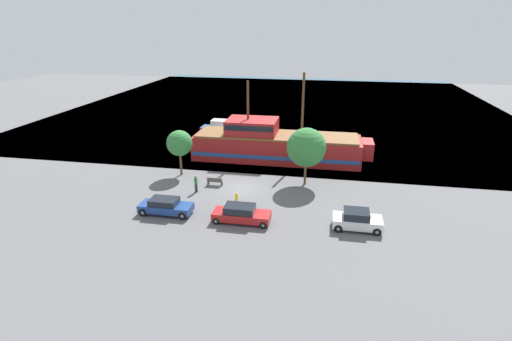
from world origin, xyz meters
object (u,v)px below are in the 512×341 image
object	(u,v)px
pirate_ship	(275,144)
fire_hydrant	(237,196)
parked_car_curb_front	(166,206)
pedestrian_walking_near	(196,184)
parked_car_curb_mid	(241,214)
parked_car_curb_rear	(357,220)
moored_boat_outer	(229,136)
moored_boat_dockside	(224,128)
bench_promenade_east	(215,181)

from	to	relation	value
pirate_ship	fire_hydrant	bearing A→B (deg)	-98.12
parked_car_curb_front	fire_hydrant	xyz separation A→B (m)	(5.38, 3.77, -0.30)
pedestrian_walking_near	parked_car_curb_mid	bearing A→B (deg)	-42.78
parked_car_curb_rear	pirate_ship	bearing A→B (deg)	119.06
pirate_ship	parked_car_curb_mid	size ratio (longest dim) A/B	4.42
parked_car_curb_mid	fire_hydrant	xyz separation A→B (m)	(-1.33, 4.02, -0.31)
pirate_ship	moored_boat_outer	distance (m)	10.12
parked_car_curb_mid	parked_car_curb_rear	bearing A→B (deg)	3.33
pirate_ship	moored_boat_dockside	bearing A→B (deg)	130.76
moored_boat_dockside	bench_promenade_east	bearing A→B (deg)	-77.74
parked_car_curb_front	parked_car_curb_mid	xyz separation A→B (m)	(6.71, -0.25, 0.00)
parked_car_curb_rear	fire_hydrant	size ratio (longest dim) A/B	5.05
parked_car_curb_front	bench_promenade_east	xyz separation A→B (m)	(2.40, 6.92, -0.28)
parked_car_curb_rear	moored_boat_dockside	bearing A→B (deg)	124.12
moored_boat_dockside	pedestrian_walking_near	distance (m)	22.10
fire_hydrant	moored_boat_dockside	bearing A→B (deg)	107.58
parked_car_curb_mid	bench_promenade_east	bearing A→B (deg)	121.03
pirate_ship	bench_promenade_east	xyz separation A→B (m)	(-4.77, -9.37, -1.38)
bench_promenade_east	pedestrian_walking_near	bearing A→B (deg)	-124.06
moored_boat_outer	parked_car_curb_rear	size ratio (longest dim) A/B	1.81
parked_car_curb_front	fire_hydrant	size ratio (longest dim) A/B	5.94
parked_car_curb_front	parked_car_curb_rear	size ratio (longest dim) A/B	1.18
parked_car_curb_rear	moored_boat_outer	bearing A→B (deg)	125.65
parked_car_curb_mid	parked_car_curb_rear	distance (m)	9.37
parked_car_curb_mid	moored_boat_dockside	bearing A→B (deg)	107.69
moored_boat_dockside	parked_car_curb_front	size ratio (longest dim) A/B	1.56
parked_car_curb_mid	bench_promenade_east	xyz separation A→B (m)	(-4.31, 7.17, -0.29)
pirate_ship	moored_boat_dockside	world-z (taller)	pirate_ship
parked_car_curb_rear	pedestrian_walking_near	world-z (taller)	pedestrian_walking_near
parked_car_curb_rear	bench_promenade_east	size ratio (longest dim) A/B	2.49
bench_promenade_east	fire_hydrant	bearing A→B (deg)	-46.57
parked_car_curb_mid	pedestrian_walking_near	xyz separation A→B (m)	(-5.64, 5.22, 0.17)
parked_car_curb_rear	bench_promenade_east	bearing A→B (deg)	154.13
pedestrian_walking_near	parked_car_curb_rear	bearing A→B (deg)	-17.32
moored_boat_dockside	fire_hydrant	bearing A→B (deg)	-72.42
moored_boat_outer	fire_hydrant	xyz separation A→B (m)	(5.64, -19.29, -0.19)
bench_promenade_east	moored_boat_outer	bearing A→B (deg)	99.35
moored_boat_dockside	parked_car_curb_rear	distance (m)	32.09
parked_car_curb_rear	fire_hydrant	distance (m)	11.24
pirate_ship	parked_car_curb_mid	bearing A→B (deg)	-91.59
parked_car_curb_rear	parked_car_curb_front	bearing A→B (deg)	-178.96
fire_hydrant	bench_promenade_east	size ratio (longest dim) A/B	0.49
moored_boat_outer	parked_car_curb_front	size ratio (longest dim) A/B	1.54
moored_boat_dockside	pedestrian_walking_near	xyz separation A→B (m)	(3.01, -21.89, 0.18)
pirate_ship	moored_boat_outer	world-z (taller)	pirate_ship
moored_boat_outer	fire_hydrant	bearing A→B (deg)	-73.69
moored_boat_outer	pedestrian_walking_near	distance (m)	18.14
parked_car_curb_rear	parked_car_curb_mid	bearing A→B (deg)	-176.67
pirate_ship	parked_car_curb_rear	size ratio (longest dim) A/B	5.43
fire_hydrant	parked_car_curb_rear	bearing A→B (deg)	-18.02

